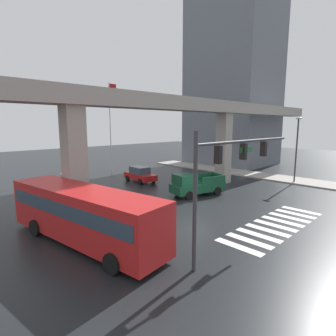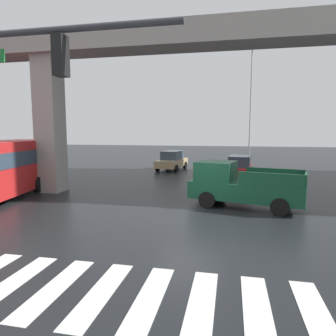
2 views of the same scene
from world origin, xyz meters
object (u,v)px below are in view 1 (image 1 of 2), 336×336
at_px(traffic_signal_mast, 231,164).
at_px(flagpole, 111,122).
at_px(city_bus, 83,212).
at_px(pickup_truck, 195,185).
at_px(sedan_red, 140,174).
at_px(sedan_tan, 73,176).
at_px(street_lamp_near_corner, 297,142).

xyz_separation_m(traffic_signal_mast, flagpole, (8.67, 24.28, 2.22)).
height_order(traffic_signal_mast, flagpole, flagpole).
bearing_deg(city_bus, pickup_truck, 10.15).
xyz_separation_m(sedan_red, sedan_tan, (-5.89, 4.35, 0.00)).
bearing_deg(city_bus, sedan_red, 40.62).
distance_m(pickup_truck, sedan_tan, 13.89).
xyz_separation_m(city_bus, sedan_red, (12.21, 10.47, -0.87)).
xyz_separation_m(sedan_red, street_lamp_near_corner, (11.87, -12.53, 3.70)).
xyz_separation_m(pickup_truck, traffic_signal_mast, (-7.31, -8.35, 3.57)).
height_order(pickup_truck, sedan_tan, pickup_truck).
xyz_separation_m(city_bus, flagpole, (13.37, 18.08, 5.05)).
distance_m(sedan_red, traffic_signal_mast, 18.65).
bearing_deg(sedan_red, sedan_tan, 143.55).
bearing_deg(traffic_signal_mast, sedan_tan, 85.61).
relative_size(pickup_truck, city_bus, 0.49).
bearing_deg(sedan_red, traffic_signal_mast, -114.23).
bearing_deg(street_lamp_near_corner, flagpole, 118.00).
bearing_deg(flagpole, traffic_signal_mast, -109.64).
distance_m(city_bus, traffic_signal_mast, 8.28).
xyz_separation_m(sedan_tan, street_lamp_near_corner, (17.76, -16.88, 3.70)).
bearing_deg(flagpole, city_bus, -126.48).
distance_m(sedan_red, flagpole, 9.71).
relative_size(pickup_truck, sedan_tan, 1.20).
height_order(sedan_tan, street_lamp_near_corner, street_lamp_near_corner).
distance_m(city_bus, street_lamp_near_corner, 24.34).
xyz_separation_m(sedan_tan, traffic_signal_mast, (-1.61, -21.02, 3.70)).
height_order(sedan_tan, flagpole, flagpole).
height_order(pickup_truck, city_bus, city_bus).
bearing_deg(traffic_signal_mast, flagpole, 70.36).
bearing_deg(sedan_tan, traffic_signal_mast, -94.39).
bearing_deg(sedan_tan, street_lamp_near_corner, -43.55).
bearing_deg(street_lamp_near_corner, sedan_tan, 136.45).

